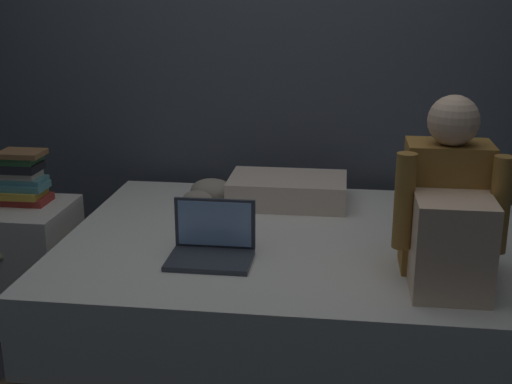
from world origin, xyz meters
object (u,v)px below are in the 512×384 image
person_sitting (448,212)px  clothes_pile (208,193)px  pillow (288,190)px  nightstand (25,265)px  laptop (212,245)px  bed (299,295)px  book_stack (22,178)px

person_sitting → clothes_pile: 1.28m
pillow → person_sitting: bearing=-51.7°
nightstand → person_sitting: size_ratio=0.88×
laptop → nightstand: bearing=158.0°
bed → person_sitting: person_sitting is taller
nightstand → person_sitting: person_sitting is taller
book_stack → clothes_pile: book_stack is taller
pillow → clothes_pile: pillow is taller
laptop → book_stack: book_stack is taller
nightstand → clothes_pile: bearing=19.1°
bed → nightstand: bearing=175.1°
laptop → clothes_pile: laptop is taller
clothes_pile → laptop: bearing=-77.5°
bed → clothes_pile: size_ratio=8.34×
book_stack → bed: bearing=-7.3°
nightstand → person_sitting: (1.84, -0.46, 0.50)m
laptop → book_stack: size_ratio=1.28×
book_stack → clothes_pile: (0.83, 0.23, -0.11)m
laptop → pillow: bearing=72.6°
nightstand → clothes_pile: clothes_pile is taller
bed → nightstand: (-1.30, 0.11, 0.02)m
laptop → book_stack: 1.08m
person_sitting → laptop: person_sitting is taller
pillow → nightstand: bearing=-164.4°
laptop → pillow: size_ratio=0.57×
bed → laptop: size_ratio=6.25×
person_sitting → book_stack: bearing=164.3°
bed → laptop: (-0.32, -0.28, 0.33)m
pillow → book_stack: 1.24m
person_sitting → book_stack: person_sitting is taller
bed → pillow: pillow is taller
book_stack → clothes_pile: bearing=15.7°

